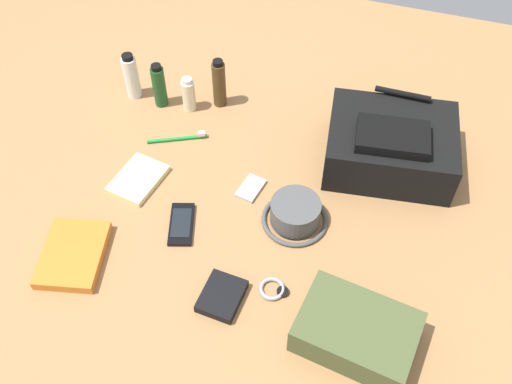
# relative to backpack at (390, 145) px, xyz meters

# --- Properties ---
(ground_plane) EXTENTS (2.64, 2.02, 0.02)m
(ground_plane) POSITION_rel_backpack_xyz_m (-0.30, -0.24, -0.08)
(ground_plane) COLOR #9D6F43
(ground_plane) RESTS_ON ground
(backpack) EXTENTS (0.37, 0.31, 0.16)m
(backpack) POSITION_rel_backpack_xyz_m (0.00, 0.00, 0.00)
(backpack) COLOR black
(backpack) RESTS_ON ground_plane
(toiletry_pouch) EXTENTS (0.27, 0.25, 0.08)m
(toiletry_pouch) POSITION_rel_backpack_xyz_m (0.02, -0.54, -0.03)
(toiletry_pouch) COLOR #47512D
(toiletry_pouch) RESTS_ON ground_plane
(bucket_hat) EXTENTS (0.17, 0.17, 0.07)m
(bucket_hat) POSITION_rel_backpack_xyz_m (-0.19, -0.27, -0.04)
(bucket_hat) COLOR #4C4C4C
(bucket_hat) RESTS_ON ground_plane
(toothpaste_tube) EXTENTS (0.04, 0.04, 0.15)m
(toothpaste_tube) POSITION_rel_backpack_xyz_m (-0.78, 0.05, 0.00)
(toothpaste_tube) COLOR white
(toothpaste_tube) RESTS_ON ground_plane
(shampoo_bottle) EXTENTS (0.04, 0.04, 0.15)m
(shampoo_bottle) POSITION_rel_backpack_xyz_m (-0.69, 0.03, 0.00)
(shampoo_bottle) COLOR #19471E
(shampoo_bottle) RESTS_ON ground_plane
(lotion_bottle) EXTENTS (0.04, 0.04, 0.11)m
(lotion_bottle) POSITION_rel_backpack_xyz_m (-0.60, 0.04, -0.02)
(lotion_bottle) COLOR beige
(lotion_bottle) RESTS_ON ground_plane
(cologne_bottle) EXTENTS (0.04, 0.04, 0.16)m
(cologne_bottle) POSITION_rel_backpack_xyz_m (-0.52, 0.09, 0.01)
(cologne_bottle) COLOR #473319
(cologne_bottle) RESTS_ON ground_plane
(paperback_novel) EXTENTS (0.18, 0.22, 0.03)m
(paperback_novel) POSITION_rel_backpack_xyz_m (-0.67, -0.54, -0.06)
(paperback_novel) COLOR orange
(paperback_novel) RESTS_ON ground_plane
(cell_phone) EXTENTS (0.09, 0.14, 0.01)m
(cell_phone) POSITION_rel_backpack_xyz_m (-0.46, -0.37, -0.06)
(cell_phone) COLOR black
(cell_phone) RESTS_ON ground_plane
(media_player) EXTENTS (0.07, 0.09, 0.01)m
(media_player) POSITION_rel_backpack_xyz_m (-0.33, -0.21, -0.06)
(media_player) COLOR #B7B7BC
(media_player) RESTS_ON ground_plane
(wristwatch) EXTENTS (0.07, 0.06, 0.01)m
(wristwatch) POSITION_rel_backpack_xyz_m (-0.18, -0.48, -0.06)
(wristwatch) COLOR #99999E
(wristwatch) RESTS_ON ground_plane
(toothbrush) EXTENTS (0.16, 0.08, 0.02)m
(toothbrush) POSITION_rel_backpack_xyz_m (-0.58, -0.09, -0.06)
(toothbrush) COLOR #198C33
(toothbrush) RESTS_ON ground_plane
(wallet) EXTENTS (0.10, 0.12, 0.02)m
(wallet) POSITION_rel_backpack_xyz_m (-0.29, -0.54, -0.06)
(wallet) COLOR black
(wallet) RESTS_ON ground_plane
(notepad) EXTENTS (0.13, 0.17, 0.02)m
(notepad) POSITION_rel_backpack_xyz_m (-0.63, -0.27, -0.06)
(notepad) COLOR beige
(notepad) RESTS_ON ground_plane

